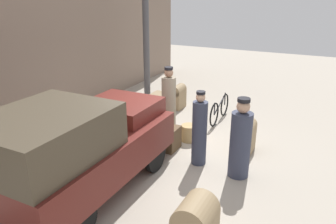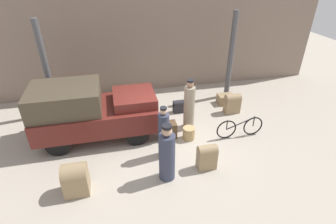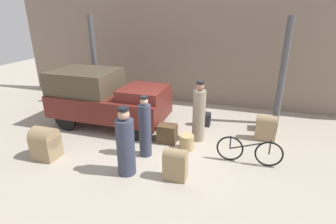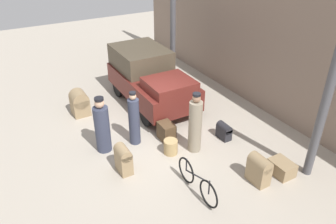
{
  "view_description": "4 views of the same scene",
  "coord_description": "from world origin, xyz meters",
  "px_view_note": "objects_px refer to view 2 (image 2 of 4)",
  "views": [
    {
      "loc": [
        -6.24,
        -3.06,
        3.63
      ],
      "look_at": [
        0.2,
        0.2,
        0.95
      ],
      "focal_mm": 35.0,
      "sensor_mm": 36.0,
      "label": 1
    },
    {
      "loc": [
        -1.39,
        -6.87,
        5.19
      ],
      "look_at": [
        0.2,
        0.2,
        0.95
      ],
      "focal_mm": 28.0,
      "sensor_mm": 36.0,
      "label": 2
    },
    {
      "loc": [
        2.33,
        -6.53,
        3.67
      ],
      "look_at": [
        0.2,
        0.2,
        0.95
      ],
      "focal_mm": 28.0,
      "sensor_mm": 36.0,
      "label": 3
    },
    {
      "loc": [
        7.37,
        -3.87,
        5.71
      ],
      "look_at": [
        0.2,
        0.2,
        0.95
      ],
      "focal_mm": 35.0,
      "sensor_mm": 36.0,
      "label": 4
    }
  ],
  "objects_px": {
    "trunk_umber_medium": "(225,99)",
    "truck": "(91,110)",
    "suitcase_tan_flat": "(207,156)",
    "suitcase_small_leather": "(179,106)",
    "porter_with_bicycle": "(167,155)",
    "bicycle": "(240,127)",
    "trunk_barrel_dark": "(232,103)",
    "trunk_large_brown": "(76,178)",
    "porter_carrying_trunk": "(189,106)",
    "suitcase_black_upright": "(168,130)",
    "conductor_in_dark_uniform": "(164,134)",
    "wicker_basket": "(189,133)"
  },
  "relations": [
    {
      "from": "trunk_umber_medium",
      "to": "truck",
      "type": "bearing_deg",
      "value": -167.46
    },
    {
      "from": "truck",
      "to": "suitcase_tan_flat",
      "type": "xyz_separation_m",
      "value": [
        3.15,
        -2.36,
        -0.59
      ]
    },
    {
      "from": "suitcase_small_leather",
      "to": "porter_with_bicycle",
      "type": "bearing_deg",
      "value": -110.18
    },
    {
      "from": "bicycle",
      "to": "trunk_barrel_dark",
      "type": "relative_size",
      "value": 2.1
    },
    {
      "from": "trunk_large_brown",
      "to": "trunk_barrel_dark",
      "type": "bearing_deg",
      "value": 27.43
    },
    {
      "from": "porter_carrying_trunk",
      "to": "suitcase_black_upright",
      "type": "relative_size",
      "value": 3.29
    },
    {
      "from": "suitcase_black_upright",
      "to": "trunk_umber_medium",
      "type": "xyz_separation_m",
      "value": [
        2.86,
        1.84,
        -0.09
      ]
    },
    {
      "from": "bicycle",
      "to": "suitcase_black_upright",
      "type": "height_order",
      "value": "bicycle"
    },
    {
      "from": "truck",
      "to": "porter_carrying_trunk",
      "type": "xyz_separation_m",
      "value": [
        3.26,
        -0.22,
        -0.16
      ]
    },
    {
      "from": "conductor_in_dark_uniform",
      "to": "trunk_large_brown",
      "type": "distance_m",
      "value": 2.65
    },
    {
      "from": "trunk_barrel_dark",
      "to": "bicycle",
      "type": "bearing_deg",
      "value": -105.87
    },
    {
      "from": "trunk_barrel_dark",
      "to": "trunk_large_brown",
      "type": "bearing_deg",
      "value": -152.57
    },
    {
      "from": "truck",
      "to": "suitcase_black_upright",
      "type": "height_order",
      "value": "truck"
    },
    {
      "from": "suitcase_tan_flat",
      "to": "conductor_in_dark_uniform",
      "type": "bearing_deg",
      "value": 142.82
    },
    {
      "from": "suitcase_tan_flat",
      "to": "suitcase_black_upright",
      "type": "relative_size",
      "value": 1.4
    },
    {
      "from": "truck",
      "to": "conductor_in_dark_uniform",
      "type": "xyz_separation_m",
      "value": [
        2.08,
        -1.55,
        -0.22
      ]
    },
    {
      "from": "trunk_umber_medium",
      "to": "suitcase_black_upright",
      "type": "bearing_deg",
      "value": -147.23
    },
    {
      "from": "suitcase_small_leather",
      "to": "conductor_in_dark_uniform",
      "type": "bearing_deg",
      "value": -114.85
    },
    {
      "from": "porter_carrying_trunk",
      "to": "suitcase_tan_flat",
      "type": "distance_m",
      "value": 2.19
    },
    {
      "from": "suitcase_small_leather",
      "to": "suitcase_black_upright",
      "type": "distance_m",
      "value": 1.75
    },
    {
      "from": "conductor_in_dark_uniform",
      "to": "trunk_barrel_dark",
      "type": "xyz_separation_m",
      "value": [
        3.11,
        1.97,
        -0.36
      ]
    },
    {
      "from": "trunk_large_brown",
      "to": "truck",
      "type": "bearing_deg",
      "value": 81.4
    },
    {
      "from": "wicker_basket",
      "to": "suitcase_tan_flat",
      "type": "distance_m",
      "value": 1.48
    },
    {
      "from": "wicker_basket",
      "to": "truck",
      "type": "bearing_deg",
      "value": 163.75
    },
    {
      "from": "porter_with_bicycle",
      "to": "suitcase_small_leather",
      "type": "relative_size",
      "value": 3.33
    },
    {
      "from": "porter_with_bicycle",
      "to": "suitcase_black_upright",
      "type": "height_order",
      "value": "porter_with_bicycle"
    },
    {
      "from": "wicker_basket",
      "to": "trunk_large_brown",
      "type": "bearing_deg",
      "value": -155.32
    },
    {
      "from": "porter_carrying_trunk",
      "to": "trunk_umber_medium",
      "type": "distance_m",
      "value": 2.53
    },
    {
      "from": "suitcase_tan_flat",
      "to": "truck",
      "type": "bearing_deg",
      "value": 143.17
    },
    {
      "from": "trunk_umber_medium",
      "to": "porter_with_bicycle",
      "type": "bearing_deg",
      "value": -132.03
    },
    {
      "from": "porter_carrying_trunk",
      "to": "truck",
      "type": "bearing_deg",
      "value": 176.2
    },
    {
      "from": "truck",
      "to": "porter_with_bicycle",
      "type": "xyz_separation_m",
      "value": [
        1.98,
        -2.48,
        -0.23
      ]
    },
    {
      "from": "bicycle",
      "to": "porter_carrying_trunk",
      "type": "xyz_separation_m",
      "value": [
        -1.5,
        0.93,
        0.49
      ]
    },
    {
      "from": "bicycle",
      "to": "suitcase_small_leather",
      "type": "xyz_separation_m",
      "value": [
        -1.54,
        2.03,
        -0.09
      ]
    },
    {
      "from": "truck",
      "to": "trunk_barrel_dark",
      "type": "distance_m",
      "value": 5.25
    },
    {
      "from": "porter_carrying_trunk",
      "to": "porter_with_bicycle",
      "type": "distance_m",
      "value": 2.6
    },
    {
      "from": "bicycle",
      "to": "porter_carrying_trunk",
      "type": "height_order",
      "value": "porter_carrying_trunk"
    },
    {
      "from": "porter_carrying_trunk",
      "to": "suitcase_tan_flat",
      "type": "height_order",
      "value": "porter_carrying_trunk"
    },
    {
      "from": "conductor_in_dark_uniform",
      "to": "trunk_umber_medium",
      "type": "distance_m",
      "value": 4.23
    },
    {
      "from": "truck",
      "to": "porter_carrying_trunk",
      "type": "relative_size",
      "value": 2.11
    },
    {
      "from": "conductor_in_dark_uniform",
      "to": "bicycle",
      "type": "bearing_deg",
      "value": 8.7
    },
    {
      "from": "trunk_large_brown",
      "to": "suitcase_black_upright",
      "type": "relative_size",
      "value": 1.58
    },
    {
      "from": "conductor_in_dark_uniform",
      "to": "porter_carrying_trunk",
      "type": "relative_size",
      "value": 0.92
    },
    {
      "from": "trunk_large_brown",
      "to": "trunk_umber_medium",
      "type": "bearing_deg",
      "value": 32.87
    },
    {
      "from": "trunk_large_brown",
      "to": "suitcase_black_upright",
      "type": "distance_m",
      "value": 3.33
    },
    {
      "from": "porter_carrying_trunk",
      "to": "trunk_umber_medium",
      "type": "bearing_deg",
      "value": 34.61
    },
    {
      "from": "suitcase_black_upright",
      "to": "porter_with_bicycle",
      "type": "bearing_deg",
      "value": -103.53
    },
    {
      "from": "porter_carrying_trunk",
      "to": "suitcase_small_leather",
      "type": "xyz_separation_m",
      "value": [
        -0.04,
        1.11,
        -0.57
      ]
    },
    {
      "from": "trunk_umber_medium",
      "to": "bicycle",
      "type": "bearing_deg",
      "value": -102.51
    },
    {
      "from": "suitcase_tan_flat",
      "to": "wicker_basket",
      "type": "bearing_deg",
      "value": 93.3
    }
  ]
}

